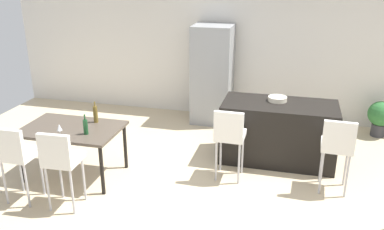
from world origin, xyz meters
name	(u,v)px	position (x,y,z in m)	size (l,w,h in m)	color
ground_plane	(233,186)	(0.00, 0.00, 0.00)	(10.00, 10.00, 0.00)	#C6B28E
back_wall	(259,44)	(0.00, 2.82, 1.45)	(10.00, 0.12, 2.90)	silver
kitchen_island	(278,132)	(0.53, 0.99, 0.46)	(1.70, 0.83, 0.92)	black
bar_chair_left	(230,134)	(-0.10, 0.19, 0.70)	(0.40, 0.40, 1.05)	white
bar_chair_middle	(337,144)	(1.31, 0.19, 0.70)	(0.42, 0.42, 1.05)	white
dining_table	(72,132)	(-2.26, -0.25, 0.67)	(1.36, 0.89, 0.74)	#4C4238
dining_chair_near	(16,152)	(-2.56, -1.05, 0.70)	(0.40, 0.40, 1.05)	white
dining_chair_far	(60,158)	(-1.95, -1.05, 0.70)	(0.42, 0.42, 1.05)	white
wine_bottle_corner	(95,114)	(-2.01, 0.03, 0.87)	(0.06, 0.06, 0.31)	brown
wine_bottle_far	(86,127)	(-1.94, -0.40, 0.85)	(0.06, 0.06, 0.28)	#194723
wine_glass_left	(59,128)	(-2.24, -0.56, 0.86)	(0.07, 0.07, 0.17)	silver
refrigerator	(213,74)	(-0.79, 2.38, 0.92)	(0.72, 0.68, 1.84)	#939699
fruit_bowl	(277,99)	(0.48, 1.10, 0.96)	(0.28, 0.28, 0.07)	beige
potted_plant	(380,116)	(2.22, 2.37, 0.38)	(0.44, 0.44, 0.63)	#38383D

